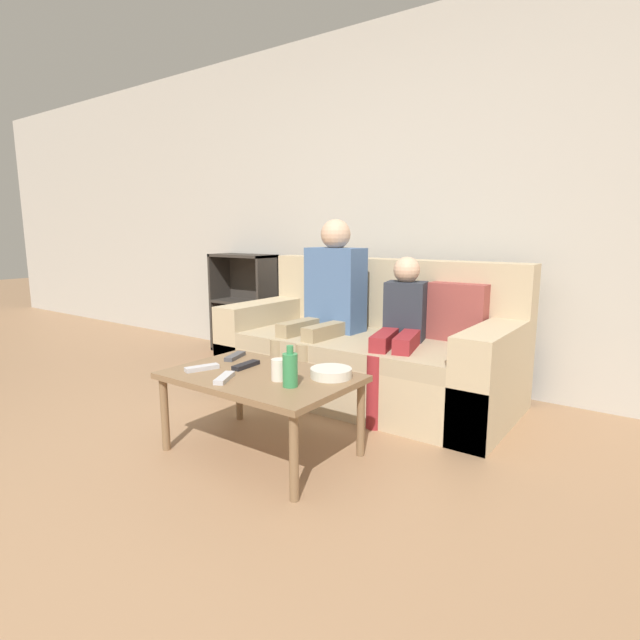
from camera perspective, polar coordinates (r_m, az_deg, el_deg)
ground_plane at (r=2.17m, az=-26.21°, el=-21.51°), size 22.00×22.00×0.00m
wall_back at (r=3.81m, az=9.86°, el=12.96°), size 12.00×0.06×2.60m
couch at (r=3.37m, az=5.60°, el=-3.77°), size 1.93×0.90×0.91m
bookshelf at (r=4.64m, az=-8.60°, el=0.50°), size 0.62×0.28×0.90m
coffee_table at (r=2.49m, az=-6.79°, el=-7.06°), size 0.92×0.60×0.41m
person_adult at (r=3.37m, az=1.01°, el=2.88°), size 0.40×0.63×1.18m
person_child at (r=3.06m, az=9.19°, el=-0.64°), size 0.38×0.66×0.95m
cup_near at (r=2.36m, az=-4.75°, el=-5.68°), size 0.07×0.07×0.10m
tv_remote_0 at (r=2.40m, az=-10.88°, el=-6.51°), size 0.12×0.17×0.02m
tv_remote_1 at (r=2.61m, az=-8.47°, el=-5.13°), size 0.06×0.17×0.02m
tv_remote_2 at (r=2.60m, az=-13.34°, el=-5.35°), size 0.11×0.18×0.02m
tv_remote_3 at (r=2.80m, az=-9.68°, el=-4.11°), size 0.10×0.18×0.02m
snack_bowl at (r=2.40m, az=1.27°, el=-6.05°), size 0.20×0.20×0.05m
bottle at (r=2.25m, az=-3.43°, el=-5.64°), size 0.07×0.07×0.19m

